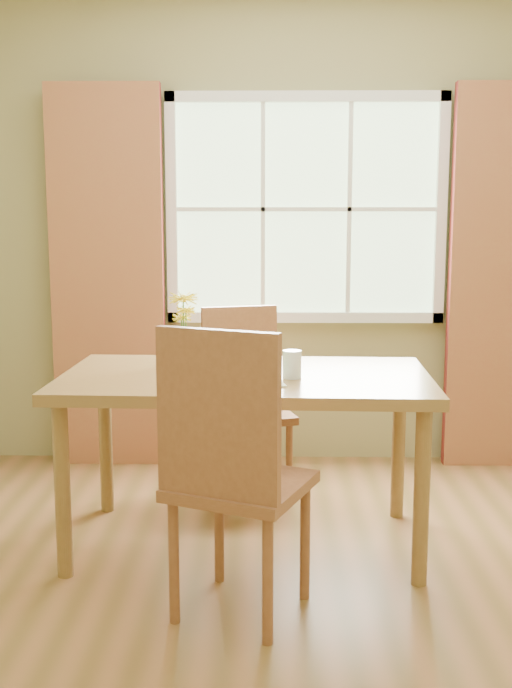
{
  "coord_description": "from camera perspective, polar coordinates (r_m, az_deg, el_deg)",
  "views": [
    {
      "loc": [
        -0.22,
        -2.86,
        1.48
      ],
      "look_at": [
        -0.27,
        0.54,
        0.92
      ],
      "focal_mm": 42.0,
      "sensor_mm": 36.0,
      "label": 1
    }
  ],
  "objects": [
    {
      "name": "room",
      "position": [
        2.88,
        5.29,
        6.66
      ],
      "size": [
        4.24,
        3.84,
        2.74
      ],
      "color": "brown",
      "rests_on": "ground"
    },
    {
      "name": "placemat",
      "position": [
        3.37,
        -2.16,
        -2.6
      ],
      "size": [
        0.51,
        0.42,
        0.01
      ],
      "primitive_type": "cube",
      "rotation": [
        0.0,
        0.0,
        0.21
      ],
      "color": "beige",
      "rests_on": "dining_table"
    },
    {
      "name": "croissant_sandwich",
      "position": [
        3.44,
        -2.68,
        -1.14
      ],
      "size": [
        0.16,
        0.11,
        0.12
      ],
      "rotation": [
        0.0,
        0.0,
        -0.0
      ],
      "color": "#EB9050",
      "rests_on": "plate"
    },
    {
      "name": "window",
      "position": [
        4.74,
        3.56,
        9.51
      ],
      "size": [
        1.62,
        0.06,
        1.32
      ],
      "color": "#B5DBA6",
      "rests_on": "room"
    },
    {
      "name": "chair_near",
      "position": [
        2.88,
        -1.86,
        -8.48
      ],
      "size": [
        0.6,
        0.6,
        1.09
      ],
      "rotation": [
        0.0,
        0.0,
        -0.4
      ],
      "color": "brown",
      "rests_on": "room"
    },
    {
      "name": "flower_vase",
      "position": [
        3.74,
        -5.14,
        1.62
      ],
      "size": [
        0.14,
        0.14,
        0.34
      ],
      "color": "silver",
      "rests_on": "dining_table"
    },
    {
      "name": "curtain_left",
      "position": [
        4.75,
        -10.47,
        4.54
      ],
      "size": [
        0.65,
        0.08,
        2.2
      ],
      "primitive_type": "cube",
      "color": "maroon",
      "rests_on": "room"
    },
    {
      "name": "curtain_right",
      "position": [
        4.86,
        17.29,
        4.38
      ],
      "size": [
        0.65,
        0.08,
        2.2
      ],
      "primitive_type": "cube",
      "color": "maroon",
      "rests_on": "room"
    },
    {
      "name": "water_glass",
      "position": [
        3.43,
        2.57,
        -1.5
      ],
      "size": [
        0.08,
        0.08,
        0.12
      ],
      "color": "silver",
      "rests_on": "dining_table"
    },
    {
      "name": "plate",
      "position": [
        3.41,
        -1.73,
        -2.3
      ],
      "size": [
        0.33,
        0.33,
        0.01
      ],
      "primitive_type": "cube",
      "rotation": [
        0.0,
        0.0,
        -0.25
      ],
      "color": "#64CE33",
      "rests_on": "placemat"
    },
    {
      "name": "dining_table",
      "position": [
        3.54,
        -0.73,
        -3.42
      ],
      "size": [
        1.64,
        0.96,
        0.78
      ],
      "rotation": [
        0.0,
        0.0,
        -0.04
      ],
      "color": "brown",
      "rests_on": "room"
    },
    {
      "name": "chair_far",
      "position": [
        4.26,
        -0.81,
        -3.44
      ],
      "size": [
        0.51,
        0.51,
        0.99
      ],
      "rotation": [
        0.0,
        0.0,
        0.3
      ],
      "color": "brown",
      "rests_on": "room"
    }
  ]
}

